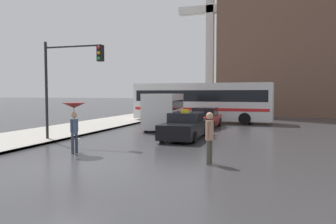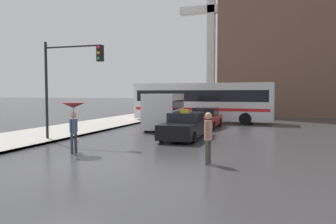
% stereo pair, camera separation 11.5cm
% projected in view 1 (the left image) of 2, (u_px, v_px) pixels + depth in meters
% --- Properties ---
extents(ground_plane, '(300.00, 300.00, 0.00)m').
position_uv_depth(ground_plane, '(70.00, 169.00, 10.86)').
color(ground_plane, '#38383A').
extents(taxi, '(1.91, 4.74, 1.61)m').
position_uv_depth(taxi, '(185.00, 126.00, 18.11)').
color(taxi, black).
rests_on(taxi, ground_plane).
extents(sedan_red, '(1.91, 4.70, 1.47)m').
position_uv_depth(sedan_red, '(205.00, 118.00, 24.01)').
color(sedan_red, maroon).
rests_on(sedan_red, ground_plane).
extents(ambulance_van, '(2.67, 5.67, 2.47)m').
position_uv_depth(ambulance_van, '(164.00, 109.00, 23.03)').
color(ambulance_van, silver).
rests_on(ambulance_van, ground_plane).
extents(city_bus, '(11.99, 3.15, 3.37)m').
position_uv_depth(city_bus, '(201.00, 101.00, 28.40)').
color(city_bus, silver).
rests_on(city_bus, ground_plane).
extents(pedestrian_with_umbrella, '(0.99, 0.99, 2.12)m').
position_uv_depth(pedestrian_with_umbrella, '(74.00, 113.00, 13.60)').
color(pedestrian_with_umbrella, '#2D3347').
rests_on(pedestrian_with_umbrella, ground_plane).
extents(pedestrian_man, '(0.35, 0.44, 1.84)m').
position_uv_depth(pedestrian_man, '(209.00, 133.00, 11.51)').
color(pedestrian_man, '#4C473D').
rests_on(pedestrian_man, ground_plane).
extents(traffic_light, '(3.41, 0.38, 5.18)m').
position_uv_depth(traffic_light, '(69.00, 72.00, 16.68)').
color(traffic_light, black).
rests_on(traffic_light, ground_plane).
extents(building_tower_near, '(15.11, 8.81, 22.46)m').
position_uv_depth(building_tower_near, '(288.00, 17.00, 37.61)').
color(building_tower_near, brown).
rests_on(building_tower_near, ground_plane).
extents(monument_cross, '(7.71, 0.90, 17.52)m').
position_uv_depth(monument_cross, '(210.00, 32.00, 39.58)').
color(monument_cross, white).
rests_on(monument_cross, ground_plane).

